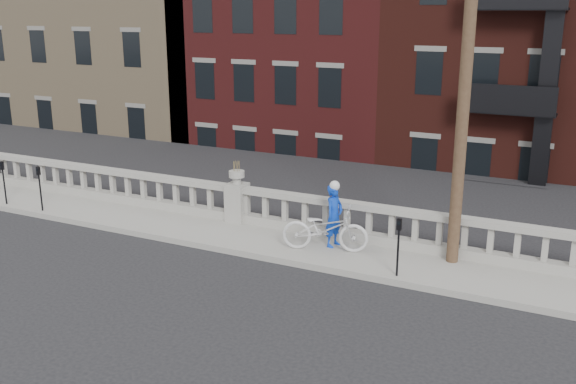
{
  "coord_description": "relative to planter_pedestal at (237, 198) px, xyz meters",
  "views": [
    {
      "loc": [
        9.09,
        -11.03,
        5.96
      ],
      "look_at": [
        1.99,
        3.2,
        1.45
      ],
      "focal_mm": 40.0,
      "sensor_mm": 36.0,
      "label": 1
    }
  ],
  "objects": [
    {
      "name": "sidewalk",
      "position": [
        0.0,
        -0.95,
        -0.76
      ],
      "size": [
        32.0,
        2.2,
        0.15
      ],
      "primitive_type": "cube",
      "color": "gray",
      "rests_on": "ground"
    },
    {
      "name": "planter_pedestal",
      "position": [
        0.0,
        0.0,
        0.0
      ],
      "size": [
        0.55,
        0.55,
        1.76
      ],
      "color": "gray",
      "rests_on": "sidewalk"
    },
    {
      "name": "bicycle",
      "position": [
        3.17,
        -1.04,
        -0.11
      ],
      "size": [
        2.28,
        1.33,
        1.13
      ],
      "primitive_type": "imported",
      "rotation": [
        0.0,
        0.0,
        1.86
      ],
      "color": "silver",
      "rests_on": "sidewalk"
    },
    {
      "name": "cyclist",
      "position": [
        3.24,
        -0.65,
        0.13
      ],
      "size": [
        0.49,
        0.65,
        1.61
      ],
      "primitive_type": "imported",
      "rotation": [
        0.0,
        0.0,
        1.38
      ],
      "color": "#0C36B7",
      "rests_on": "sidewalk"
    },
    {
      "name": "ground",
      "position": [
        0.0,
        -3.95,
        -0.83
      ],
      "size": [
        120.0,
        120.0,
        0.0
      ],
      "primitive_type": "plane",
      "color": "black",
      "rests_on": "ground"
    },
    {
      "name": "parking_meter_c",
      "position": [
        -5.76,
        -1.8,
        0.17
      ],
      "size": [
        0.1,
        0.09,
        1.36
      ],
      "color": "black",
      "rests_on": "sidewalk"
    },
    {
      "name": "balustrade",
      "position": [
        0.0,
        0.0,
        -0.19
      ],
      "size": [
        28.0,
        0.34,
        1.03
      ],
      "color": "gray",
      "rests_on": "sidewalk"
    },
    {
      "name": "parking_meter_d",
      "position": [
        5.28,
        -1.8,
        0.17
      ],
      "size": [
        0.1,
        0.09,
        1.36
      ],
      "color": "black",
      "rests_on": "sidewalk"
    },
    {
      "name": "utility_pole",
      "position": [
        6.2,
        -0.35,
        4.41
      ],
      "size": [
        1.6,
        0.28,
        10.0
      ],
      "color": "#422D1E",
      "rests_on": "sidewalk"
    },
    {
      "name": "lower_level",
      "position": [
        0.56,
        19.09,
        1.8
      ],
      "size": [
        80.0,
        44.0,
        20.8
      ],
      "color": "#605E59",
      "rests_on": "ground"
    },
    {
      "name": "parking_meter_b",
      "position": [
        -7.3,
        -1.8,
        0.17
      ],
      "size": [
        0.1,
        0.09,
        1.36
      ],
      "color": "black",
      "rests_on": "sidewalk"
    }
  ]
}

